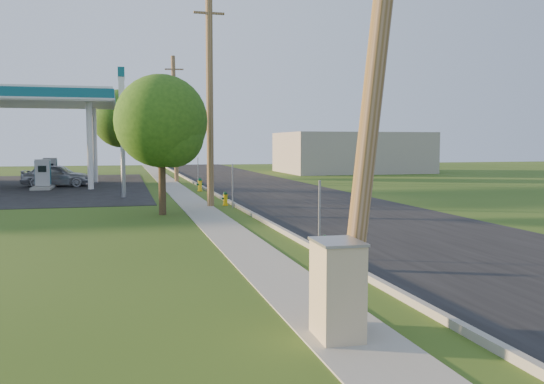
# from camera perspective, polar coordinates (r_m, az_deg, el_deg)

# --- Properties ---
(ground_plane) EXTENTS (140.00, 140.00, 0.00)m
(ground_plane) POSITION_cam_1_polar(r_m,az_deg,el_deg) (10.87, 10.90, -10.87)
(ground_plane) COLOR #294612
(ground_plane) RESTS_ON ground
(road) EXTENTS (8.00, 120.00, 0.02)m
(road) POSITION_cam_1_polar(r_m,az_deg,el_deg) (21.63, 10.27, -2.98)
(road) COLOR black
(road) RESTS_ON ground
(curb) EXTENTS (0.15, 120.00, 0.15)m
(curb) POSITION_cam_1_polar(r_m,az_deg,el_deg) (20.27, -0.06, -3.24)
(curb) COLOR gray
(curb) RESTS_ON ground
(sidewalk) EXTENTS (1.50, 120.00, 0.03)m
(sidewalk) POSITION_cam_1_polar(r_m,az_deg,el_deg) (19.92, -4.95, -3.58)
(sidewalk) COLOR gray
(sidewalk) RESTS_ON ground
(utility_pole_near) EXTENTS (1.40, 0.32, 9.48)m
(utility_pole_near) POSITION_cam_1_polar(r_m,az_deg,el_deg) (9.49, 10.68, 16.16)
(utility_pole_near) COLOR brown
(utility_pole_near) RESTS_ON ground
(utility_pole_mid) EXTENTS (1.40, 0.32, 9.80)m
(utility_pole_mid) POSITION_cam_1_polar(r_m,az_deg,el_deg) (26.80, -6.18, 9.15)
(utility_pole_mid) COLOR brown
(utility_pole_mid) RESTS_ON ground
(utility_pole_far) EXTENTS (1.40, 0.32, 9.50)m
(utility_pole_far) POSITION_cam_1_polar(r_m,az_deg,el_deg) (44.64, -9.60, 7.19)
(utility_pole_far) COLOR brown
(utility_pole_far) RESTS_ON ground
(sign_post_near) EXTENTS (0.05, 0.04, 2.00)m
(sign_post_near) POSITION_cam_1_polar(r_m,az_deg,el_deg) (14.58, 4.73, -2.77)
(sign_post_near) COLOR gray
(sign_post_near) RESTS_ON ground
(sign_post_mid) EXTENTS (0.05, 0.04, 2.00)m
(sign_post_mid) POSITION_cam_1_polar(r_m,az_deg,el_deg) (25.95, -3.92, 0.58)
(sign_post_mid) COLOR gray
(sign_post_mid) RESTS_ON ground
(sign_post_far) EXTENTS (0.05, 0.04, 2.00)m
(sign_post_far) POSITION_cam_1_polar(r_m,az_deg,el_deg) (37.98, -7.34, 1.90)
(sign_post_far) COLOR gray
(sign_post_far) RESTS_ON ground
(fuel_pump_ne) EXTENTS (1.20, 3.20, 1.90)m
(fuel_pump_ne) POSITION_cam_1_polar(r_m,az_deg,el_deg) (39.80, -21.74, 1.33)
(fuel_pump_ne) COLOR gray
(fuel_pump_ne) RESTS_ON ground
(fuel_pump_se) EXTENTS (1.20, 3.20, 1.90)m
(fuel_pump_se) POSITION_cam_1_polar(r_m,az_deg,el_deg) (43.77, -21.10, 1.63)
(fuel_pump_se) COLOR gray
(fuel_pump_se) RESTS_ON ground
(price_pylon) EXTENTS (0.34, 2.04, 6.85)m
(price_pylon) POSITION_cam_1_polar(r_m,az_deg,el_deg) (32.03, -14.68, 9.18)
(price_pylon) COLOR gray
(price_pylon) RESTS_ON ground
(distant_building) EXTENTS (14.00, 10.00, 4.00)m
(distant_building) POSITION_cam_1_polar(r_m,az_deg,el_deg) (58.92, 7.91, 3.90)
(distant_building) COLOR #9F9387
(distant_building) RESTS_ON ground
(tree_verge) EXTENTS (3.77, 3.77, 5.72)m
(tree_verge) POSITION_cam_1_polar(r_m,az_deg,el_deg) (23.86, -10.67, 6.57)
(tree_verge) COLOR #322516
(tree_verge) RESTS_ON ground
(tree_lot) EXTENTS (4.96, 4.96, 7.51)m
(tree_lot) POSITION_cam_1_polar(r_m,az_deg,el_deg) (51.01, -14.55, 6.84)
(tree_lot) COLOR #322516
(tree_lot) RESTS_ON ground
(hydrant_near) EXTENTS (0.42, 0.38, 0.81)m
(hydrant_near) POSITION_cam_1_polar(r_m,az_deg,el_deg) (13.46, 5.24, -6.01)
(hydrant_near) COLOR yellow
(hydrant_near) RESTS_ON ground
(hydrant_mid) EXTENTS (0.34, 0.31, 0.68)m
(hydrant_mid) POSITION_cam_1_polar(r_m,az_deg,el_deg) (27.17, -4.64, -0.65)
(hydrant_mid) COLOR gold
(hydrant_mid) RESTS_ON ground
(hydrant_far) EXTENTS (0.43, 0.39, 0.83)m
(hydrant_far) POSITION_cam_1_polar(r_m,az_deg,el_deg) (35.49, -7.15, 0.74)
(hydrant_far) COLOR yellow
(hydrant_far) RESTS_ON ground
(utility_cabinet) EXTENTS (0.69, 0.89, 1.50)m
(utility_cabinet) POSITION_cam_1_polar(r_m,az_deg,el_deg) (8.73, 6.49, -9.61)
(utility_cabinet) COLOR tan
(utility_cabinet) RESTS_ON ground
(car_silver) EXTENTS (4.76, 2.49, 1.55)m
(car_silver) POSITION_cam_1_polar(r_m,az_deg,el_deg) (41.69, -20.52, 1.58)
(car_silver) COLOR #B8BAC0
(car_silver) RESTS_ON ground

